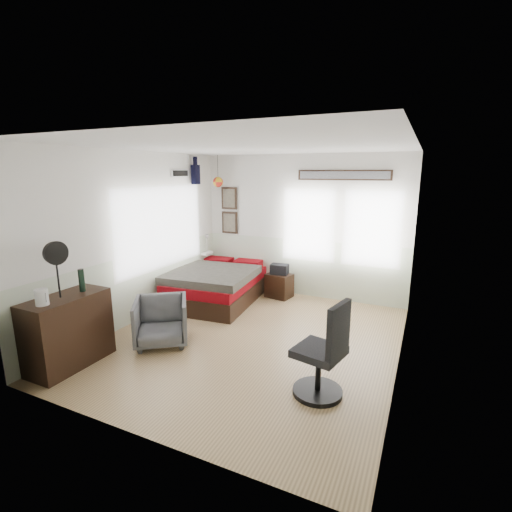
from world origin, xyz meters
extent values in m
cube|color=#95734B|center=(0.00, 0.00, -0.01)|extent=(4.00, 4.50, 0.01)
cube|color=white|center=(0.00, 2.25, 1.35)|extent=(4.00, 0.02, 2.70)
cube|color=white|center=(0.00, -2.25, 1.35)|extent=(4.00, 0.02, 2.70)
cube|color=white|center=(-2.00, 0.00, 1.35)|extent=(0.02, 4.50, 2.70)
cube|color=white|center=(2.00, 0.00, 1.35)|extent=(0.02, 4.50, 2.70)
cube|color=white|center=(0.00, 0.00, 2.70)|extent=(4.00, 4.50, 0.02)
cube|color=beige|center=(0.00, 2.24, 0.55)|extent=(4.00, 0.01, 1.10)
cube|color=beige|center=(-1.99, 0.00, 0.55)|extent=(0.01, 4.50, 1.10)
cube|color=beige|center=(1.99, 0.00, 0.55)|extent=(0.01, 4.50, 1.10)
cube|color=silver|center=(-1.96, 0.55, 1.45)|extent=(0.03, 2.20, 1.35)
cube|color=silver|center=(0.15, 2.21, 1.40)|extent=(0.95, 0.03, 1.30)
cube|color=silver|center=(1.30, 2.21, 1.40)|extent=(0.95, 0.03, 1.30)
cube|color=#402A1B|center=(-1.55, 2.21, 1.35)|extent=(0.35, 0.03, 0.45)
cube|color=#402A1B|center=(-1.55, 2.21, 1.85)|extent=(0.35, 0.03, 0.45)
cube|color=#7F7259|center=(-1.55, 2.20, 1.35)|extent=(0.27, 0.01, 0.37)
cube|color=#7F7259|center=(-1.55, 2.20, 1.85)|extent=(0.27, 0.01, 0.37)
cube|color=#402A1B|center=(0.75, 2.21, 2.32)|extent=(1.65, 0.03, 0.18)
cube|color=gray|center=(0.75, 2.20, 2.32)|extent=(1.58, 0.01, 0.13)
cube|color=white|center=(-1.97, 1.15, 2.35)|extent=(0.02, 0.48, 0.14)
sphere|color=red|center=(-1.65, 1.95, 2.18)|extent=(0.20, 0.20, 0.20)
cube|color=black|center=(-1.30, 1.25, 0.16)|extent=(1.56, 2.09, 0.31)
cube|color=#9C050F|center=(-1.30, 1.25, 0.40)|extent=(1.51, 2.04, 0.18)
cube|color=#34332E|center=(-1.30, 1.03, 0.56)|extent=(1.56, 1.54, 0.14)
cube|color=#9C050F|center=(-1.62, 2.04, 0.56)|extent=(0.57, 0.38, 0.14)
cube|color=#9C050F|center=(-0.98, 2.04, 0.56)|extent=(0.57, 0.38, 0.14)
cube|color=black|center=(-1.74, -1.59, 0.45)|extent=(0.48, 1.00, 0.90)
imported|color=#505050|center=(-1.09, -0.64, 0.33)|extent=(0.99, 1.00, 0.66)
cube|color=black|center=(-0.32, 1.93, 0.23)|extent=(0.52, 0.44, 0.46)
cylinder|color=black|center=(1.25, -0.91, 0.03)|extent=(0.54, 0.54, 0.05)
cylinder|color=black|center=(1.25, -0.91, 0.26)|extent=(0.06, 0.06, 0.42)
cube|color=#252526|center=(1.25, -0.91, 0.50)|extent=(0.57, 0.57, 0.08)
cube|color=#252526|center=(1.46, -0.95, 0.81)|extent=(0.15, 0.44, 0.54)
cylinder|color=silver|center=(-1.70, -1.90, 0.99)|extent=(0.14, 0.14, 0.19)
cube|color=silver|center=(-1.61, -1.90, 1.00)|extent=(0.02, 0.02, 0.11)
cylinder|color=black|center=(-1.70, -1.35, 1.04)|extent=(0.07, 0.07, 0.29)
cylinder|color=black|center=(-1.75, -1.64, 1.17)|extent=(0.02, 0.02, 0.53)
cylinder|color=black|center=(-1.75, -1.64, 1.45)|extent=(0.09, 0.27, 0.27)
cylinder|color=black|center=(-1.71, -1.64, 1.45)|extent=(0.06, 0.28, 0.28)
cube|color=black|center=(-0.32, 1.93, 0.56)|extent=(0.34, 0.24, 0.19)
camera|label=1|loc=(2.17, -4.48, 2.37)|focal=26.00mm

